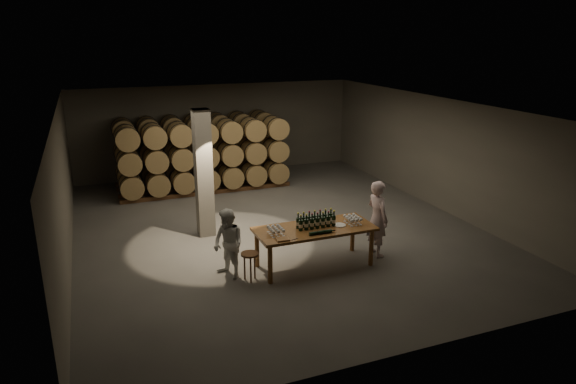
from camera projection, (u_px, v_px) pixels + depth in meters
name	position (u px, v px, depth m)	size (l,w,h in m)	color
room	(204.00, 174.00, 12.66)	(12.00, 12.00, 12.00)	#565350
tasting_table	(315.00, 232.00, 11.13)	(2.60, 1.10, 0.90)	brown
barrel_stack_back	(196.00, 147.00, 17.51)	(5.48, 0.95, 2.31)	brown
barrel_stack_front	(206.00, 156.00, 16.27)	(5.48, 0.95, 2.31)	brown
bottle_cluster	(316.00, 222.00, 11.09)	(0.87, 0.24, 0.36)	black
lying_bottles	(321.00, 232.00, 10.73)	(0.60, 0.08, 0.08)	black
glass_cluster_left	(276.00, 229.00, 10.71)	(0.30, 0.41, 0.16)	silver
glass_cluster_right	(353.00, 218.00, 11.33)	(0.30, 0.41, 0.17)	silver
plate	(340.00, 225.00, 11.23)	(0.28, 0.28, 0.02)	white
notebook_near	(283.00, 239.00, 10.44)	(0.26, 0.21, 0.03)	brown
notebook_corner	(270.00, 242.00, 10.29)	(0.24, 0.31, 0.03)	brown
pen	(295.00, 239.00, 10.47)	(0.01, 0.01, 0.16)	black
stool	(250.00, 258.00, 10.55)	(0.37, 0.37, 0.61)	brown
person_man	(377.00, 218.00, 11.68)	(0.65, 0.43, 1.78)	silver
person_woman	(228.00, 244.00, 10.63)	(0.73, 0.56, 1.49)	silver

